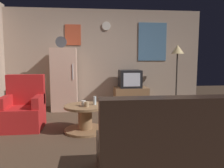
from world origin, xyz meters
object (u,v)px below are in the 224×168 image
crt_tv (130,79)px  mug_ceramic_tan (87,104)px  fridge (65,79)px  standing_lamp (177,54)px  armchair (24,110)px  coffee_table (85,118)px  wine_glass (95,101)px  mug_ceramic_white (84,103)px  book_stack (156,107)px  couch (179,150)px  tv_stand (131,97)px

crt_tv → mug_ceramic_tan: (-1.09, -1.88, -0.24)m
fridge → standing_lamp: (2.81, -0.08, 0.60)m
standing_lamp → armchair: size_ratio=1.66×
crt_tv → coffee_table: bearing=-122.6°
mug_ceramic_tan → armchair: (-1.14, 0.45, -0.17)m
coffee_table → wine_glass: bearing=9.0°
mug_ceramic_white → crt_tv: bearing=57.5°
coffee_table → book_stack: bearing=42.4°
mug_ceramic_tan → armchair: 1.24m
book_stack → mug_ceramic_tan: bearing=-134.8°
wine_glass → couch: size_ratio=0.09×
tv_stand → mug_ceramic_tan: bearing=-120.7°
standing_lamp → book_stack: standing_lamp is taller
mug_ceramic_white → armchair: bearing=161.7°
crt_tv → armchair: (-2.23, -1.43, -0.40)m
crt_tv → wine_glass: 1.97m
tv_stand → couch: (-0.15, -3.40, 0.05)m
wine_glass → tv_stand: bearing=60.4°
standing_lamp → armchair: 3.80m
mug_ceramic_white → couch: 1.91m
fridge → armchair: (-0.60, -1.40, -0.42)m
wine_glass → couch: couch is taller
coffee_table → mug_ceramic_tan: (0.03, -0.14, 0.27)m
crt_tv → coffee_table: crt_tv is taller
coffee_table → armchair: (-1.11, 0.32, 0.11)m
standing_lamp → mug_ceramic_white: size_ratio=17.67×
wine_glass → mug_ceramic_white: (-0.19, -0.07, -0.03)m
armchair → crt_tv: bearing=32.7°
mug_ceramic_white → mug_ceramic_tan: same height
mug_ceramic_tan → coffee_table: bearing=102.8°
tv_stand → coffee_table: (-1.15, -1.75, -0.03)m
crt_tv → mug_ceramic_tan: 2.19m
coffee_table → fridge: bearing=106.5°
tv_stand → coffee_table: tv_stand is taller
mug_ceramic_tan → couch: 1.81m
fridge → standing_lamp: fridge is taller
coffee_table → book_stack: coffee_table is taller
standing_lamp → couch: bearing=-111.6°
mug_ceramic_white → book_stack: size_ratio=0.42×
crt_tv → tv_stand: bearing=1.7°
wine_glass → armchair: 1.33m
tv_stand → mug_ceramic_white: size_ratio=9.33×
fridge → coffee_table: (0.51, -1.72, -0.53)m
fridge → tv_stand: 1.73m
wine_glass → armchair: armchair is taller
standing_lamp → couch: standing_lamp is taller
armchair → wine_glass: bearing=-12.7°
fridge → wine_glass: bearing=-68.1°
standing_lamp → couch: (-1.30, -3.29, -1.05)m
mug_ceramic_white → couch: size_ratio=0.05×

